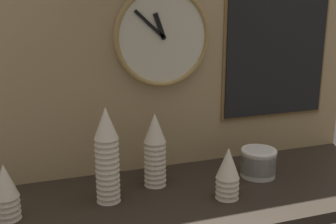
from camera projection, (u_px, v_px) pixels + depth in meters
name	position (u px, v px, depth m)	size (l,w,h in m)	color
ground_plane	(192.00, 196.00, 1.44)	(1.60, 0.56, 0.04)	black
wall_tiled_back	(167.00, 30.00, 1.55)	(1.60, 0.03, 1.05)	tan
cup_stack_center_left	(107.00, 155.00, 1.33)	(0.08, 0.08, 0.32)	beige
cup_stack_far_left	(6.00, 192.00, 1.24)	(0.08, 0.08, 0.17)	beige
cup_stack_center_right	(228.00, 173.00, 1.37)	(0.08, 0.08, 0.17)	beige
cup_stack_center	(155.00, 150.00, 1.46)	(0.08, 0.08, 0.26)	beige
bowl_stack_right	(258.00, 162.00, 1.55)	(0.13, 0.13, 0.10)	beige
wall_clock	(163.00, 37.00, 1.52)	(0.37, 0.03, 0.37)	beige
menu_board	(277.00, 47.00, 1.69)	(0.48, 0.01, 0.58)	olive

